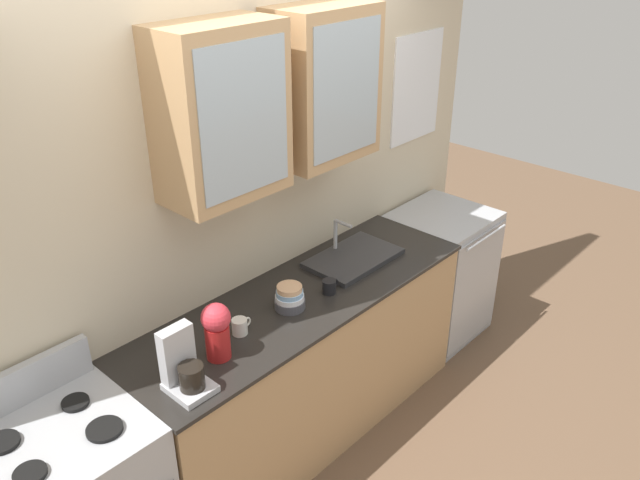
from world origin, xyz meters
name	(u,v)px	position (x,y,z in m)	size (l,w,h in m)	color
ground_plane	(305,426)	(0.00, 0.00, 0.00)	(10.00, 10.00, 0.00)	brown
back_wall_unit	(256,169)	(0.00, 0.33, 1.55)	(3.78, 0.43, 2.89)	beige
counter	(304,364)	(0.00, 0.00, 0.46)	(2.12, 0.65, 0.92)	tan
sink_faucet	(353,257)	(0.48, 0.05, 0.94)	(0.55, 0.34, 0.22)	#2D2D30
bowl_stack	(290,298)	(-0.13, -0.03, 0.98)	(0.16, 0.16, 0.13)	#4C4C54
vase	(217,329)	(-0.64, -0.08, 1.08)	(0.13, 0.13, 0.28)	#B21E1E
cup_near_sink	(329,286)	(0.12, -0.09, 0.96)	(0.11, 0.08, 0.08)	black
cup_near_bowls	(240,326)	(-0.45, -0.01, 0.96)	(0.11, 0.08, 0.08)	silver
dishwasher	(439,274)	(1.37, 0.00, 0.46)	(0.63, 0.63, 0.92)	#ADAFB5
coffee_maker	(184,367)	(-0.87, -0.14, 1.03)	(0.17, 0.20, 0.29)	#B7B7BC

